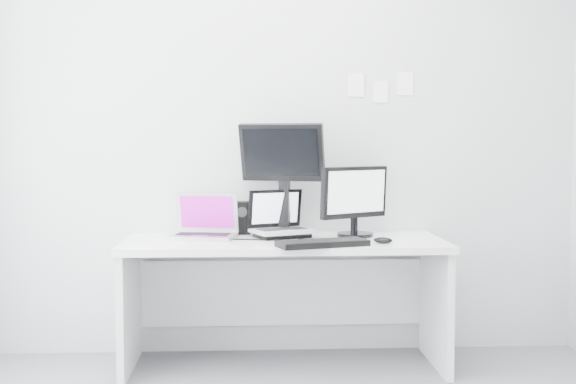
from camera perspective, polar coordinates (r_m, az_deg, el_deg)
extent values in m
plane|color=#B3B6B8|center=(4.51, -0.51, 4.77)|extent=(3.60, 0.00, 3.60)
cube|color=white|center=(4.26, -0.29, -8.53)|extent=(1.80, 0.70, 0.73)
cube|color=#AFAEB3|center=(4.25, -6.55, -1.74)|extent=(0.41, 0.34, 0.27)
cube|color=black|center=(4.45, -3.52, -1.98)|extent=(0.10, 0.10, 0.19)
cube|color=#9EA2A5|center=(4.27, -0.38, -1.64)|extent=(0.41, 0.37, 0.28)
cube|color=black|center=(4.35, -0.39, 1.07)|extent=(0.53, 0.33, 0.67)
cube|color=black|center=(4.33, 5.17, -0.63)|extent=(0.50, 0.42, 0.42)
cube|color=black|center=(3.94, 2.66, -3.94)|extent=(0.51, 0.30, 0.03)
ellipsoid|color=black|center=(4.08, 7.26, -3.67)|extent=(0.13, 0.11, 0.03)
cube|color=white|center=(4.56, 5.21, 8.14)|extent=(0.10, 0.00, 0.14)
cube|color=white|center=(4.58, 7.08, 7.61)|extent=(0.09, 0.00, 0.13)
cube|color=white|center=(4.61, 8.94, 8.19)|extent=(0.10, 0.00, 0.14)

